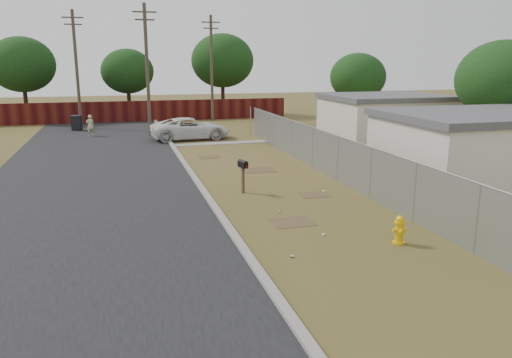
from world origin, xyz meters
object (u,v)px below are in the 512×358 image
object	(u,v)px
pedestrian	(90,126)
mailbox	(243,167)
fire_hydrant	(399,230)
pickup_truck	(190,128)
trash_bin	(77,123)

from	to	relation	value
pedestrian	mailbox	bearing A→B (deg)	89.97
fire_hydrant	pickup_truck	size ratio (longest dim) A/B	0.17
pickup_truck	pedestrian	size ratio (longest dim) A/B	3.52
mailbox	pickup_truck	size ratio (longest dim) A/B	0.25
fire_hydrant	trash_bin	xyz separation A→B (m)	(-10.74, 28.15, 0.17)
pickup_truck	pedestrian	xyz separation A→B (m)	(-6.59, 3.35, 0.02)
pickup_truck	mailbox	bearing A→B (deg)	175.27
fire_hydrant	mailbox	xyz separation A→B (m)	(-2.99, 6.82, 0.65)
fire_hydrant	trash_bin	world-z (taller)	trash_bin
pickup_truck	trash_bin	bearing A→B (deg)	44.20
trash_bin	pedestrian	bearing A→B (deg)	-71.29
fire_hydrant	pedestrian	size ratio (longest dim) A/B	0.59
pedestrian	trash_bin	world-z (taller)	pedestrian
fire_hydrant	trash_bin	distance (m)	30.13
fire_hydrant	mailbox	world-z (taller)	mailbox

